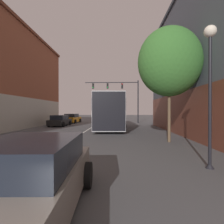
% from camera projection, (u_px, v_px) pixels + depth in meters
% --- Properties ---
extents(lane_center_line, '(0.14, 43.52, 0.01)m').
position_uv_depth(lane_center_line, '(84.00, 132.00, 14.90)').
color(lane_center_line, silver).
rests_on(lane_center_line, ground_plane).
extents(building_right_storefront, '(6.38, 19.82, 10.97)m').
position_uv_depth(building_right_storefront, '(223.00, 59.00, 12.71)').
color(building_right_storefront, '#4C515B').
rests_on(building_right_storefront, ground_plane).
extents(bus, '(3.27, 10.90, 3.35)m').
position_uv_depth(bus, '(109.00, 110.00, 18.55)').
color(bus, '#B7B7BC').
rests_on(bus, ground_plane).
extents(hatchback_foreground, '(2.14, 4.18, 1.31)m').
position_uv_depth(hatchback_foreground, '(23.00, 182.00, 2.90)').
color(hatchback_foreground, slate).
rests_on(hatchback_foreground, ground_plane).
extents(parked_car_left_near, '(2.02, 4.29, 1.31)m').
position_uv_depth(parked_car_left_near, '(60.00, 121.00, 21.19)').
color(parked_car_left_near, black).
rests_on(parked_car_left_near, ground_plane).
extents(parked_car_left_mid, '(2.20, 4.26, 1.38)m').
position_uv_depth(parked_car_left_mid, '(72.00, 118.00, 26.75)').
color(parked_car_left_mid, orange).
rests_on(parked_car_left_mid, ground_plane).
extents(traffic_signal_gantry, '(8.15, 0.36, 6.45)m').
position_uv_depth(traffic_signal_gantry, '(120.00, 91.00, 26.50)').
color(traffic_signal_gantry, black).
rests_on(traffic_signal_gantry, ground_plane).
extents(street_lamp, '(0.38, 0.38, 4.51)m').
position_uv_depth(street_lamp, '(210.00, 75.00, 5.49)').
color(street_lamp, black).
rests_on(street_lamp, ground_plane).
extents(street_tree_near, '(3.64, 3.27, 6.66)m').
position_uv_depth(street_tree_near, '(169.00, 62.00, 10.14)').
color(street_tree_near, brown).
rests_on(street_tree_near, ground_plane).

